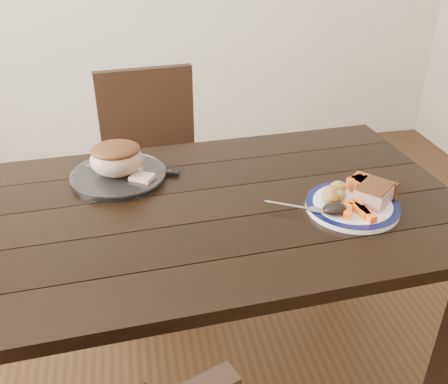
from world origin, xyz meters
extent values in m
plane|color=#472B16|center=(0.00, 0.00, 0.00)|extent=(4.00, 4.00, 0.00)
cube|color=black|center=(0.00, 0.00, 0.73)|extent=(1.65, 0.99, 0.04)
cube|color=black|center=(0.70, 0.41, 0.35)|extent=(0.07, 0.07, 0.71)
cube|color=black|center=(-0.08, 0.65, 0.45)|extent=(0.46, 0.46, 0.04)
cube|color=black|center=(-0.10, 0.85, 0.70)|extent=(0.42, 0.08, 0.46)
cube|color=black|center=(0.08, 0.85, 0.21)|extent=(0.04, 0.04, 0.43)
cube|color=black|center=(0.12, 0.49, 0.21)|extent=(0.04, 0.04, 0.43)
cube|color=black|center=(-0.28, 0.81, 0.21)|extent=(0.04, 0.04, 0.43)
cube|color=black|center=(-0.24, 0.45, 0.21)|extent=(0.04, 0.04, 0.43)
cylinder|color=white|center=(0.45, -0.10, 0.76)|extent=(0.28, 0.28, 0.02)
torus|color=#0B0F3B|center=(0.45, -0.10, 0.77)|extent=(0.28, 0.28, 0.02)
cylinder|color=white|center=(-0.23, 0.22, 0.76)|extent=(0.30, 0.30, 0.02)
cube|color=tan|center=(0.51, -0.11, 0.79)|extent=(0.14, 0.14, 0.05)
ellipsoid|color=gold|center=(0.38, -0.10, 0.79)|extent=(0.05, 0.04, 0.04)
ellipsoid|color=gold|center=(0.39, -0.07, 0.79)|extent=(0.05, 0.05, 0.04)
ellipsoid|color=gold|center=(0.42, -0.08, 0.79)|extent=(0.04, 0.04, 0.03)
ellipsoid|color=gold|center=(0.43, -0.05, 0.79)|extent=(0.05, 0.05, 0.04)
cube|color=orange|center=(0.44, -0.14, 0.78)|extent=(0.05, 0.07, 0.02)
cube|color=orange|center=(0.46, -0.19, 0.78)|extent=(0.03, 0.07, 0.02)
cube|color=orange|center=(0.45, -0.17, 0.78)|extent=(0.02, 0.07, 0.02)
cube|color=orange|center=(0.41, -0.16, 0.78)|extent=(0.05, 0.07, 0.02)
cube|color=orange|center=(0.51, -0.02, 0.79)|extent=(0.07, 0.07, 0.04)
cube|color=orange|center=(0.53, -0.05, 0.79)|extent=(0.07, 0.06, 0.04)
cube|color=orange|center=(0.50, -0.03, 0.79)|extent=(0.07, 0.06, 0.04)
cube|color=orange|center=(0.51, -0.04, 0.79)|extent=(0.07, 0.06, 0.04)
ellipsoid|color=black|center=(0.37, -0.15, 0.79)|extent=(0.07, 0.05, 0.03)
cube|color=silver|center=(0.26, -0.08, 0.77)|extent=(0.13, 0.08, 0.00)
cube|color=silver|center=(0.33, -0.12, 0.77)|extent=(0.05, 0.04, 0.00)
ellipsoid|color=tan|center=(-0.23, 0.22, 0.82)|extent=(0.17, 0.15, 0.11)
cube|color=tan|center=(-0.15, 0.16, 0.78)|extent=(0.09, 0.08, 0.02)
cube|color=silver|center=(-0.24, 0.28, 0.75)|extent=(0.20, 0.09, 0.00)
cube|color=black|center=(-0.09, 0.22, 0.76)|extent=(0.12, 0.06, 0.01)
camera|label=1|loc=(-0.16, -1.26, 1.54)|focal=40.00mm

